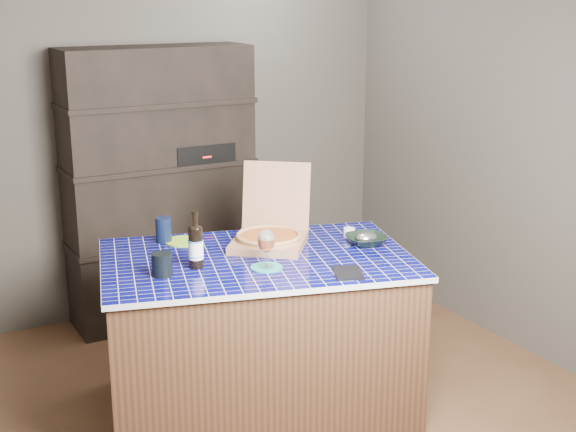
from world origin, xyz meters
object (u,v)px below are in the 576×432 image
wine_glass (266,242)px  bowl (366,240)px  pizza_box (269,235)px  mead_bottle (196,246)px  kitchen_island (258,334)px  dvd_case (348,273)px

wine_glass → bowl: wine_glass is taller
pizza_box → wine_glass: pizza_box is taller
mead_bottle → wine_glass: bearing=-30.9°
kitchen_island → wine_glass: (-0.03, -0.17, 0.55)m
dvd_case → bowl: bearing=69.0°
kitchen_island → mead_bottle: 0.62m
kitchen_island → dvd_case: 0.66m
wine_glass → pizza_box: bearing=60.0°
kitchen_island → bowl: 0.75m
kitchen_island → mead_bottle: bearing=-164.7°
mead_bottle → pizza_box: bearing=16.3°
kitchen_island → mead_bottle: size_ratio=6.20×
mead_bottle → kitchen_island: bearing=-0.4°
dvd_case → kitchen_island: bearing=144.9°
wine_glass → bowl: (0.63, 0.07, -0.11)m
mead_bottle → bowl: 0.93m
pizza_box → mead_bottle: bearing=-124.9°
bowl → kitchen_island: bearing=170.7°
dvd_case → wine_glass: bearing=162.3°
wine_glass → bowl: bearing=6.7°
kitchen_island → pizza_box: size_ratio=3.01×
mead_bottle → bowl: size_ratio=1.35×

